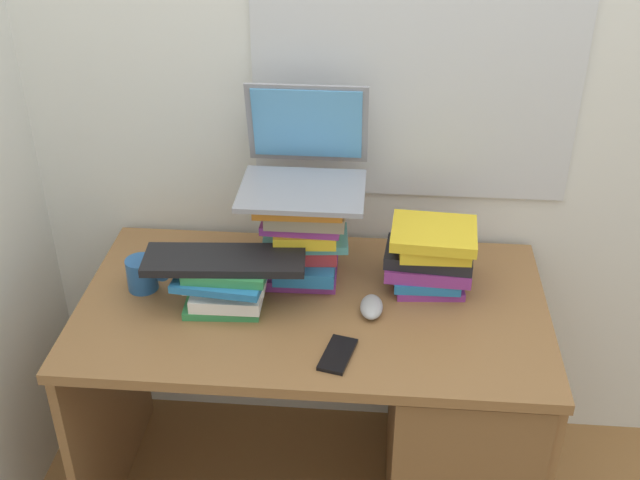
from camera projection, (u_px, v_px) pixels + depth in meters
wall_back at (326, 50)px, 2.18m from camera, size 6.00×0.06×2.60m
desk at (422, 408)px, 2.27m from camera, size 1.26×0.70×0.73m
book_stack_tall at (303, 236)px, 2.17m from camera, size 0.25×0.20×0.27m
book_stack_keyboard_riser at (226, 284)px, 2.11m from camera, size 0.25×0.20×0.12m
book_stack_side at (430, 256)px, 2.16m from camera, size 0.25×0.21×0.19m
laptop at (304, 162)px, 2.13m from camera, size 0.33×0.31×0.25m
keyboard at (224, 260)px, 2.07m from camera, size 0.43×0.17×0.02m
computer_mouse at (371, 307)px, 2.10m from camera, size 0.06×0.10×0.04m
mug at (143, 274)px, 2.18m from camera, size 0.12×0.08×0.09m
cell_phone at (338, 354)px, 1.95m from camera, size 0.10×0.15×0.01m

